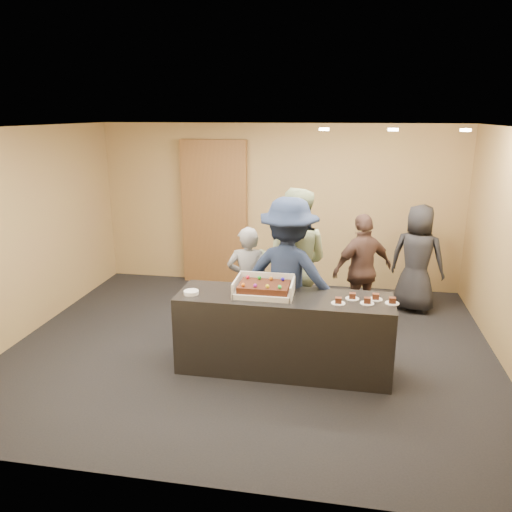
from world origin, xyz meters
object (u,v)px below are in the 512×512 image
(person_server_grey, at_px, (248,282))
(serving_counter, at_px, (284,333))
(storage_cabinet, at_px, (215,213))
(person_dark_suit, at_px, (417,258))
(person_sage_man, at_px, (294,263))
(plate_stack, at_px, (191,292))
(cake_box, at_px, (264,290))
(person_brown_extra, at_px, (362,270))
(person_navy_man, at_px, (288,277))
(sheet_cake, at_px, (264,287))

(person_server_grey, bearing_deg, serving_counter, 117.38)
(storage_cabinet, distance_m, person_dark_suit, 3.37)
(person_sage_man, bearing_deg, serving_counter, 94.90)
(plate_stack, bearing_deg, serving_counter, 7.01)
(storage_cabinet, height_order, cake_box, storage_cabinet)
(person_dark_suit, bearing_deg, cake_box, 67.33)
(cake_box, xyz_separation_m, person_dark_suit, (1.93, 2.11, -0.14))
(serving_counter, xyz_separation_m, person_dark_suit, (1.71, 2.14, 0.35))
(person_server_grey, xyz_separation_m, person_brown_extra, (1.48, 0.66, 0.04))
(serving_counter, relative_size, cake_box, 3.67)
(plate_stack, distance_m, person_navy_man, 1.19)
(person_navy_man, height_order, person_dark_suit, person_navy_man)
(person_navy_man, bearing_deg, person_dark_suit, -124.13)
(sheet_cake, relative_size, plate_stack, 3.31)
(person_navy_man, bearing_deg, plate_stack, 41.35)
(person_server_grey, distance_m, person_sage_man, 0.64)
(cake_box, height_order, person_dark_suit, person_dark_suit)
(person_server_grey, height_order, person_dark_suit, person_dark_suit)
(serving_counter, distance_m, person_dark_suit, 2.76)
(sheet_cake, height_order, person_dark_suit, person_dark_suit)
(person_sage_man, relative_size, person_brown_extra, 1.26)
(plate_stack, xyz_separation_m, person_sage_man, (1.04, 1.11, 0.06))
(sheet_cake, xyz_separation_m, person_brown_extra, (1.13, 1.50, -0.22))
(serving_counter, xyz_separation_m, storage_cabinet, (-1.55, 2.91, 0.77))
(plate_stack, height_order, person_sage_man, person_sage_man)
(person_dark_suit, bearing_deg, sheet_cake, 67.65)
(storage_cabinet, distance_m, person_sage_man, 2.48)
(person_dark_suit, bearing_deg, person_brown_extra, 58.10)
(person_server_grey, bearing_deg, cake_box, 106.07)
(storage_cabinet, height_order, sheet_cake, storage_cabinet)
(serving_counter, xyz_separation_m, person_sage_man, (0.00, 0.99, 0.53))
(cake_box, height_order, person_navy_man, person_navy_man)
(cake_box, height_order, person_brown_extra, person_brown_extra)
(person_navy_man, bearing_deg, storage_cabinet, -46.29)
(serving_counter, bearing_deg, person_dark_suit, 51.78)
(sheet_cake, relative_size, person_dark_suit, 0.35)
(cake_box, bearing_deg, person_navy_man, 63.31)
(person_server_grey, bearing_deg, storage_cabinet, -71.88)
(sheet_cake, height_order, person_navy_man, person_navy_man)
(storage_cabinet, distance_m, person_brown_extra, 2.86)
(serving_counter, relative_size, storage_cabinet, 0.98)
(person_sage_man, height_order, person_dark_suit, person_sage_man)
(cake_box, bearing_deg, serving_counter, -6.06)
(person_sage_man, bearing_deg, person_brown_extra, -145.32)
(person_sage_man, distance_m, person_brown_extra, 1.05)
(storage_cabinet, bearing_deg, cake_box, -65.41)
(person_server_grey, relative_size, person_sage_man, 0.75)
(cake_box, bearing_deg, person_sage_man, 76.67)
(person_dark_suit, bearing_deg, person_navy_man, 64.14)
(serving_counter, xyz_separation_m, person_navy_man, (-0.01, 0.46, 0.52))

